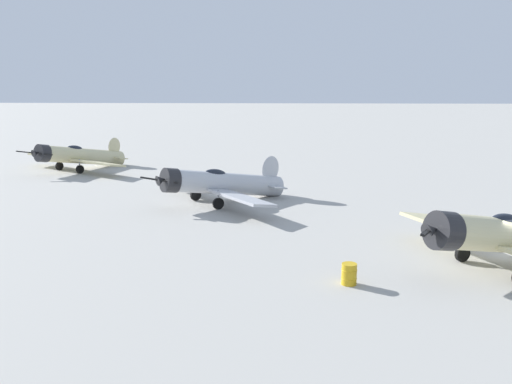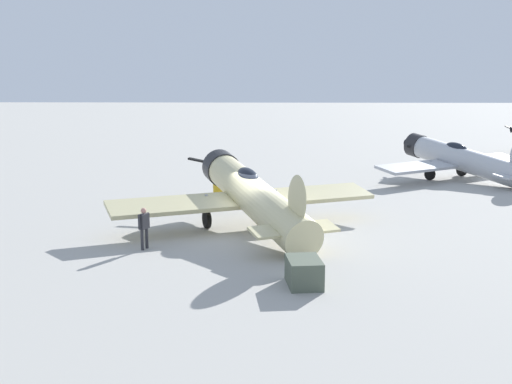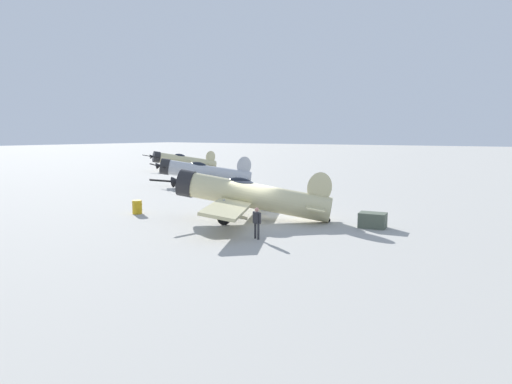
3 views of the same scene
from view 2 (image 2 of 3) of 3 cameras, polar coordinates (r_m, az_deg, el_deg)
ground_plane at (r=26.14m, az=-0.00°, el=-3.89°), size 400.00×400.00×0.00m
airplane_foreground at (r=26.27m, az=-0.43°, el=-0.30°), size 10.14×11.92×3.22m
airplane_mid_apron at (r=42.69m, az=18.82°, el=2.93°), size 9.89×11.68×3.25m
ground_crew_mechanic at (r=23.74m, az=-10.56°, el=-3.03°), size 0.59×0.38×1.65m
equipment_crate at (r=19.39m, az=4.57°, el=-7.57°), size 1.64×1.23×0.88m
fuel_drum at (r=34.09m, az=-3.54°, el=0.18°), size 0.69×0.69×0.93m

